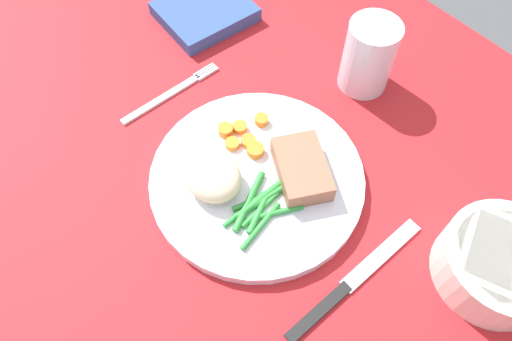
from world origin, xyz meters
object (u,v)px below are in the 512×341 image
Objects in this scene: meat_portion at (302,169)px; fork at (169,94)px; dinner_plate at (256,178)px; water_glass at (367,60)px; salad_bowl at (500,263)px; knife at (352,281)px; napkin at (205,12)px.

meat_portion is 0.53× the size of fork.
water_glass is at bearing 96.99° from dinner_plate.
water_glass reaches higher than meat_portion.
meat_portion is (3.59, 4.18, 2.18)cm from dinner_plate.
meat_portion is 0.85× the size of water_glass.
salad_bowl is (44.73, 12.47, 2.91)cm from fork.
meat_portion is at bearing -70.76° from water_glass.
knife is 15.81cm from salad_bowl.
meat_portion is 22.84cm from fork.
napkin is at bearing 166.56° from knife.
napkin is (-54.23, 1.20, -1.99)cm from salad_bowl.
fork is at bearing -176.56° from knife.
meat_portion is 33.10cm from napkin.
meat_portion is 23.89cm from salad_bowl.
meat_portion is 0.66× the size of napkin.
water_glass is 30.55cm from salad_bowl.
dinner_plate is at bearing -83.01° from water_glass.
knife is at bearing -4.10° from fork.
water_glass is 27.12cm from napkin.
knife reaches higher than fork.
salad_bowl is at bearing -19.27° from water_glass.
knife is 47.05cm from napkin.
dinner_plate is 1.99× the size of napkin.
water_glass is 0.79× the size of salad_bowl.
dinner_plate is 16.87cm from knife.
dinner_plate is at bearing -154.90° from salad_bowl.
knife is 1.57× the size of salad_bowl.
meat_portion is at bearing -16.22° from napkin.
fork is at bearing -125.21° from water_glass.
napkin reaches higher than dinner_plate.
meat_portion is at bearing 7.24° from fork.
knife is at bearing -126.42° from salad_bowl.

